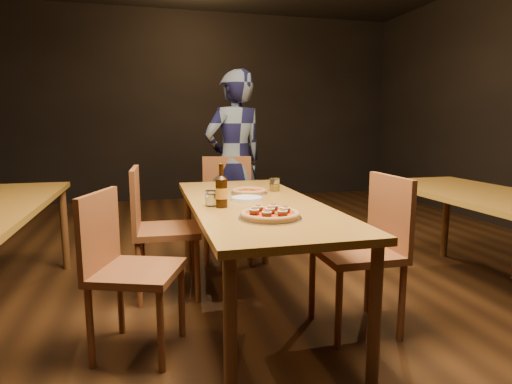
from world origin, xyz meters
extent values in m
plane|color=black|center=(0.00, 0.00, 0.00)|extent=(9.00, 9.00, 0.00)
plane|color=black|center=(0.00, 4.50, 1.50)|extent=(7.00, 0.00, 7.00)
cube|color=brown|center=(0.00, 0.00, 0.73)|extent=(0.80, 2.00, 0.04)
cylinder|color=brown|center=(-0.34, -0.94, 0.35)|extent=(0.06, 0.06, 0.71)
cylinder|color=brown|center=(-0.34, 0.94, 0.35)|extent=(0.06, 0.06, 0.71)
cylinder|color=brown|center=(0.34, -0.94, 0.35)|extent=(0.06, 0.06, 0.71)
cylinder|color=brown|center=(0.34, 0.94, 0.35)|extent=(0.06, 0.06, 0.71)
cylinder|color=brown|center=(-1.36, 1.24, 0.35)|extent=(0.06, 0.06, 0.71)
cube|color=brown|center=(1.70, -0.20, 0.73)|extent=(0.80, 2.00, 0.04)
cylinder|color=brown|center=(1.36, 0.74, 0.35)|extent=(0.06, 0.06, 0.71)
cylinder|color=brown|center=(2.04, 0.74, 0.35)|extent=(0.06, 0.06, 0.71)
cylinder|color=#B7B7BF|center=(-0.04, -0.50, 0.75)|extent=(0.34, 0.34, 0.01)
cylinder|color=#A57C44|center=(-0.04, -0.50, 0.76)|extent=(0.31, 0.31, 0.02)
torus|color=#A57C44|center=(-0.04, -0.50, 0.77)|extent=(0.32, 0.32, 0.03)
cylinder|color=red|center=(-0.04, -0.50, 0.78)|extent=(0.25, 0.25, 0.00)
cylinder|color=#B7B7BF|center=(0.04, 0.31, 0.75)|extent=(0.26, 0.26, 0.01)
cylinder|color=#A57C44|center=(0.04, 0.31, 0.76)|extent=(0.24, 0.24, 0.02)
torus|color=#A57C44|center=(0.04, 0.31, 0.77)|extent=(0.24, 0.24, 0.03)
cylinder|color=red|center=(0.04, 0.31, 0.77)|extent=(0.19, 0.19, 0.00)
cylinder|color=white|center=(-0.03, 0.06, 0.76)|extent=(0.21, 0.21, 0.02)
cylinder|color=black|center=(-0.23, -0.13, 0.84)|extent=(0.07, 0.07, 0.17)
cylinder|color=black|center=(-0.23, -0.13, 0.96)|extent=(0.03, 0.03, 0.09)
cylinder|color=gold|center=(-0.23, -0.13, 0.84)|extent=(0.07, 0.07, 0.06)
cylinder|color=white|center=(-0.28, -0.08, 0.80)|extent=(0.08, 0.08, 0.09)
cylinder|color=#AA7D13|center=(0.25, 0.38, 0.80)|extent=(0.08, 0.08, 0.09)
imported|color=black|center=(0.17, 1.44, 0.87)|extent=(0.74, 0.61, 1.74)
camera|label=1|loc=(-0.65, -2.61, 1.25)|focal=30.00mm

